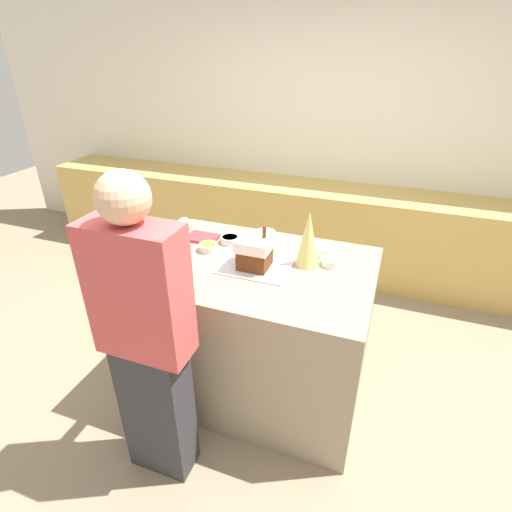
# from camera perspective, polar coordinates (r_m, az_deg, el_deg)

# --- Properties ---
(ground_plane) EXTENTS (12.00, 12.00, 0.00)m
(ground_plane) POSITION_cam_1_polar(r_m,az_deg,el_deg) (3.00, -0.08, -17.32)
(ground_plane) COLOR gray
(wall_back) EXTENTS (8.00, 0.05, 2.60)m
(wall_back) POSITION_cam_1_polar(r_m,az_deg,el_deg) (4.22, 10.26, 16.33)
(wall_back) COLOR white
(wall_back) RESTS_ON ground_plane
(back_cabinet_block) EXTENTS (6.00, 0.60, 0.88)m
(back_cabinet_block) POSITION_cam_1_polar(r_m,az_deg,el_deg) (4.18, 8.41, 3.92)
(back_cabinet_block) COLOR tan
(back_cabinet_block) RESTS_ON ground_plane
(kitchen_island) EXTENTS (1.42, 0.99, 0.95)m
(kitchen_island) POSITION_cam_1_polar(r_m,az_deg,el_deg) (2.68, -0.09, -10.16)
(kitchen_island) COLOR gray
(kitchen_island) RESTS_ON ground_plane
(baking_tray) EXTENTS (0.42, 0.30, 0.01)m
(baking_tray) POSITION_cam_1_polar(r_m,az_deg,el_deg) (2.38, -0.19, -1.58)
(baking_tray) COLOR silver
(baking_tray) RESTS_ON kitchen_island
(gingerbread_house) EXTENTS (0.20, 0.19, 0.26)m
(gingerbread_house) POSITION_cam_1_polar(r_m,az_deg,el_deg) (2.33, -0.19, 0.59)
(gingerbread_house) COLOR #5B2D14
(gingerbread_house) RESTS_ON baking_tray
(decorative_tree) EXTENTS (0.14, 0.14, 0.34)m
(decorative_tree) POSITION_cam_1_polar(r_m,az_deg,el_deg) (2.35, 7.46, 2.45)
(decorative_tree) COLOR #DBD675
(decorative_tree) RESTS_ON kitchen_island
(candy_bowl_behind_tray) EXTENTS (0.10, 0.10, 0.04)m
(candy_bowl_behind_tray) POSITION_cam_1_polar(r_m,az_deg,el_deg) (2.60, 2.35, 1.68)
(candy_bowl_behind_tray) COLOR white
(candy_bowl_behind_tray) RESTS_ON kitchen_island
(candy_bowl_near_tray_right) EXTENTS (0.13, 0.13, 0.04)m
(candy_bowl_near_tray_right) POSITION_cam_1_polar(r_m,az_deg,el_deg) (2.67, -3.75, 2.40)
(candy_bowl_near_tray_right) COLOR silver
(candy_bowl_near_tray_right) RESTS_ON kitchen_island
(candy_bowl_front_corner) EXTENTS (0.13, 0.13, 0.05)m
(candy_bowl_front_corner) POSITION_cam_1_polar(r_m,az_deg,el_deg) (2.56, 9.56, 0.90)
(candy_bowl_front_corner) COLOR white
(candy_bowl_front_corner) RESTS_ON kitchen_island
(candy_bowl_near_tray_left) EXTENTS (0.12, 0.12, 0.05)m
(candy_bowl_near_tray_left) POSITION_cam_1_polar(r_m,az_deg,el_deg) (2.58, -6.85, 1.29)
(candy_bowl_near_tray_left) COLOR silver
(candy_bowl_near_tray_left) RESTS_ON kitchen_island
(candy_bowl_center_rear) EXTENTS (0.14, 0.14, 0.05)m
(candy_bowl_center_rear) POSITION_cam_1_polar(r_m,az_deg,el_deg) (2.73, 1.34, 3.12)
(candy_bowl_center_rear) COLOR white
(candy_bowl_center_rear) RESTS_ON kitchen_island
(candy_bowl_far_left) EXTENTS (0.11, 0.11, 0.05)m
(candy_bowl_far_left) POSITION_cam_1_polar(r_m,az_deg,el_deg) (2.44, 10.68, -0.74)
(candy_bowl_far_left) COLOR white
(candy_bowl_far_left) RESTS_ON kitchen_island
(cookbook) EXTENTS (0.21, 0.16, 0.02)m
(cookbook) POSITION_cam_1_polar(r_m,az_deg,el_deg) (2.75, -7.69, 2.61)
(cookbook) COLOR #B23338
(cookbook) RESTS_ON kitchen_island
(mug) EXTENTS (0.08, 0.08, 0.10)m
(mug) POSITION_cam_1_polar(r_m,az_deg,el_deg) (2.62, -13.02, 1.76)
(mug) COLOR white
(mug) RESTS_ON kitchen_island
(person) EXTENTS (0.45, 0.56, 1.71)m
(person) POSITION_cam_1_polar(r_m,az_deg,el_deg) (2.02, -15.29, -11.39)
(person) COLOR #333338
(person) RESTS_ON ground_plane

